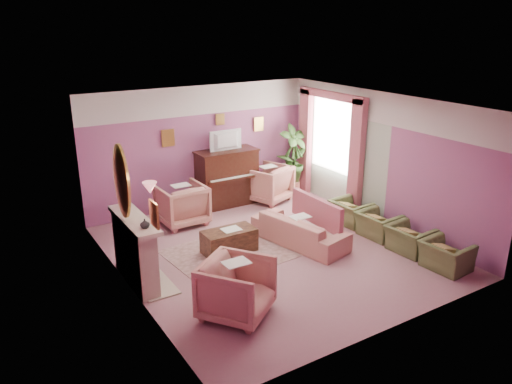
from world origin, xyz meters
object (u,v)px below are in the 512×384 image
piano (227,178)px  olive_chair_c (378,221)px  floral_armchair_left (182,202)px  olive_chair_b (410,235)px  coffee_table (229,241)px  floral_armchair_right (268,182)px  side_table (289,179)px  floral_armchair_front (237,286)px  television (227,139)px  olive_chair_a (446,251)px  sofa (300,225)px  olive_chair_d (351,209)px

piano → olive_chair_c: 3.68m
floral_armchair_left → olive_chair_b: (3.08, -3.55, -0.15)m
piano → coffee_table: bearing=-118.0°
floral_armchair_right → side_table: 0.87m
floral_armchair_front → olive_chair_b: 3.84m
television → side_table: size_ratio=1.14×
television → olive_chair_a: 5.29m
television → sofa: size_ratio=0.40×
olive_chair_a → olive_chair_b: 0.82m
piano → olive_chair_c: size_ratio=1.77×
olive_chair_a → sofa: bearing=124.7°
television → olive_chair_b: (1.68, -4.03, -1.26)m
coffee_table → olive_chair_d: 2.91m
olive_chair_b → olive_chair_d: size_ratio=1.00×
coffee_table → sofa: sofa is taller
coffee_table → side_table: 3.74m
floral_armchair_right → sofa: bearing=-108.7°
sofa → floral_armchair_front: floral_armchair_front is taller
coffee_table → olive_chair_b: olive_chair_b is taller
television → floral_armchair_front: 4.83m
floral_armchair_front → olive_chair_c: floral_armchair_front is taller
olive_chair_a → olive_chair_b: size_ratio=1.00×
television → side_table: (1.76, 0.01, -1.25)m
television → coffee_table: size_ratio=0.80×
floral_armchair_front → sofa: bearing=33.8°
piano → floral_armchair_left: 1.50m
sofa → side_table: (1.61, 2.64, -0.05)m
side_table → olive_chair_a: bearing=-90.9°
olive_chair_a → olive_chair_d: same height
television → olive_chair_a: bearing=-70.9°
television → olive_chair_a: television is taller
sofa → floral_armchair_right: floral_armchair_right is taller
floral_armchair_front → side_table: (3.92, 4.19, -0.14)m
television → olive_chair_d: television is taller
piano → olive_chair_b: (1.68, -4.08, -0.31)m
coffee_table → olive_chair_b: (2.90, -1.79, 0.12)m
floral_armchair_left → olive_chair_b: bearing=-49.1°
floral_armchair_right → olive_chair_b: 3.85m
piano → floral_armchair_right: 1.01m
floral_armchair_front → television: bearing=62.7°
television → olive_chair_c: size_ratio=1.01×
sofa → piano: bearing=93.1°
floral_armchair_left → olive_chair_c: floral_armchair_left is taller
sofa → floral_armchair_right: 2.51m
sofa → olive_chair_b: size_ratio=2.49×
floral_armchair_front → side_table: 5.74m
television → sofa: bearing=-86.9°
television → floral_armchair_left: size_ratio=0.82×
coffee_table → olive_chair_c: bearing=-18.5°
floral_armchair_front → side_table: size_ratio=1.40×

